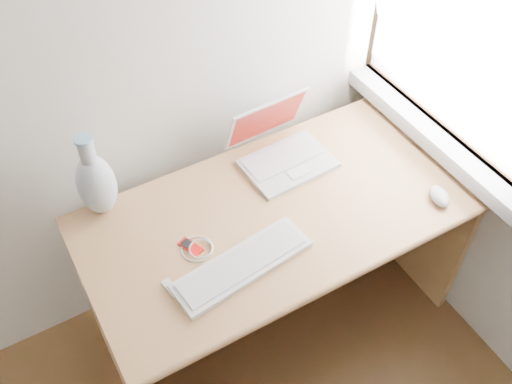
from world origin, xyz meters
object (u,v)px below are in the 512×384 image
external_keyboard (242,265)px  vase (96,183)px  desk (266,231)px  laptop (282,148)px

external_keyboard → vase: bearing=116.7°
vase → external_keyboard: bearing=-56.4°
desk → laptop: (0.14, 0.13, 0.26)m
desk → external_keyboard: bearing=-134.6°
desk → vase: size_ratio=4.16×
external_keyboard → vase: 0.56m
laptop → vase: vase is taller
desk → vase: (-0.53, 0.22, 0.34)m
laptop → vase: size_ratio=1.01×
desk → laptop: size_ratio=4.11×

